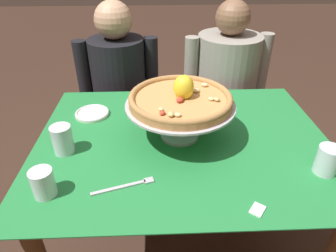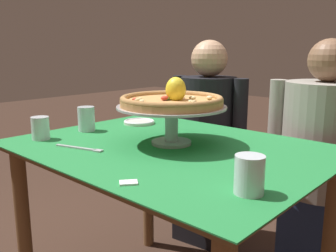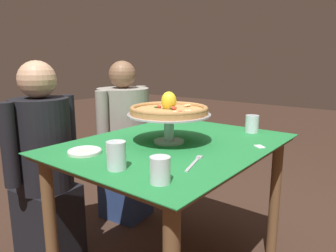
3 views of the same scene
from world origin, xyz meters
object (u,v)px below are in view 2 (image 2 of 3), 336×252
(pizza_stand, at_px, (172,115))
(water_glass_side_left, at_px, (86,120))
(diner_left, at_px, (207,147))
(diner_right, at_px, (320,167))
(dinner_fork, at_px, (81,148))
(water_glass_front_right, at_px, (249,177))
(sugar_packet, at_px, (129,183))
(pizza, at_px, (172,100))
(water_glass_front_left, at_px, (41,130))
(side_plate, at_px, (139,122))

(pizza_stand, height_order, water_glass_side_left, pizza_stand)
(water_glass_side_left, distance_m, diner_left, 0.80)
(pizza_stand, distance_m, diner_right, 0.81)
(water_glass_side_left, bearing_deg, dinner_fork, -38.77)
(water_glass_front_right, distance_m, diner_left, 1.23)
(sugar_packet, height_order, diner_right, diner_right)
(pizza_stand, bearing_deg, pizza, 19.40)
(pizza_stand, xyz_separation_m, diner_right, (0.34, 0.68, -0.30))
(dinner_fork, xyz_separation_m, diner_right, (0.53, 0.96, -0.19))
(water_glass_front_left, bearing_deg, side_plate, 83.04)
(water_glass_side_left, height_order, diner_right, diner_right)
(pizza_stand, distance_m, pizza, 0.06)
(pizza, xyz_separation_m, diner_right, (0.34, 0.68, -0.35))
(pizza, xyz_separation_m, diner_left, (-0.32, 0.66, -0.38))
(water_glass_front_right, bearing_deg, water_glass_front_left, -175.84)
(side_plate, bearing_deg, pizza, -25.74)
(pizza_stand, xyz_separation_m, diner_left, (-0.31, 0.66, -0.32))
(pizza_stand, height_order, pizza, pizza)
(pizza_stand, xyz_separation_m, water_glass_front_left, (-0.44, -0.31, -0.07))
(side_plate, bearing_deg, diner_left, 81.59)
(pizza_stand, distance_m, water_glass_front_right, 0.54)
(water_glass_side_left, xyz_separation_m, water_glass_front_left, (-0.00, -0.22, -0.01))
(pizza_stand, xyz_separation_m, sugar_packet, (0.20, -0.40, -0.11))
(pizza, bearing_deg, diner_left, 115.43)
(water_glass_front_left, height_order, dinner_fork, water_glass_front_left)
(water_glass_front_right, bearing_deg, pizza_stand, 153.65)
(water_glass_side_left, xyz_separation_m, sugar_packet, (0.64, -0.32, -0.04))
(water_glass_front_right, xyz_separation_m, sugar_packet, (-0.28, -0.16, -0.04))
(pizza_stand, bearing_deg, diner_left, 115.31)
(dinner_fork, distance_m, diner_left, 0.98)
(water_glass_front_right, distance_m, water_glass_front_left, 0.93)
(water_glass_front_left, distance_m, dinner_fork, 0.26)
(diner_left, distance_m, diner_right, 0.65)
(water_glass_front_left, xyz_separation_m, diner_left, (0.13, 0.97, -0.24))
(pizza, xyz_separation_m, dinner_fork, (-0.19, -0.28, -0.17))
(pizza, bearing_deg, side_plate, 154.26)
(dinner_fork, relative_size, diner_left, 0.17)
(pizza_stand, height_order, diner_left, diner_left)
(pizza, height_order, water_glass_front_right, pizza)
(dinner_fork, height_order, diner_right, diner_right)
(water_glass_side_left, bearing_deg, side_plate, 78.34)
(sugar_packet, distance_m, diner_left, 1.20)
(side_plate, distance_m, diner_left, 0.53)
(water_glass_front_right, bearing_deg, pizza, 153.53)
(dinner_fork, relative_size, sugar_packet, 4.07)
(pizza_stand, distance_m, side_plate, 0.44)
(water_glass_side_left, relative_size, dinner_fork, 0.54)
(water_glass_front_right, bearing_deg, dinner_fork, -176.21)
(pizza_stand, relative_size, water_glass_front_right, 4.19)
(pizza_stand, height_order, water_glass_front_left, pizza_stand)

